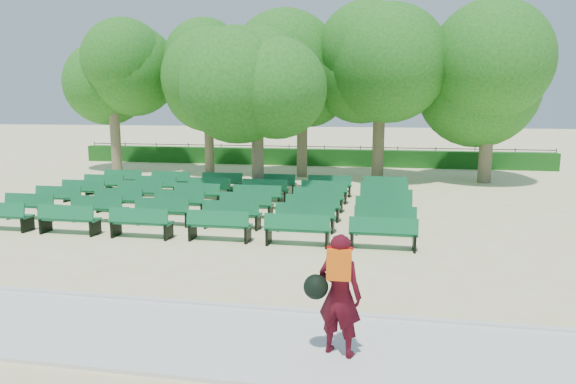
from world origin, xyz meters
name	(u,v)px	position (x,y,z in m)	size (l,w,h in m)	color
ground	(234,221)	(0.00, 0.00, 0.00)	(120.00, 120.00, 0.00)	beige
paving	(95,329)	(0.00, -7.40, 0.03)	(30.00, 2.20, 0.06)	silver
curb	(131,299)	(0.00, -6.25, 0.05)	(30.00, 0.12, 0.10)	silver
hedge	(306,157)	(0.00, 14.00, 0.45)	(26.00, 0.70, 0.90)	#165015
fence	(307,164)	(0.00, 14.40, 0.00)	(26.00, 0.10, 1.02)	black
tree_line	(293,175)	(0.00, 10.00, 0.00)	(21.80, 6.80, 7.04)	#256D1D
bench_array	(221,209)	(-0.78, 1.26, 0.08)	(1.60, 0.53, 1.00)	#116436
tree_among	(257,81)	(-0.13, 3.49, 4.16)	(4.31, 4.31, 6.12)	brown
person	(338,293)	(3.68, -7.57, 0.92)	(0.83, 0.57, 1.67)	#3F0912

